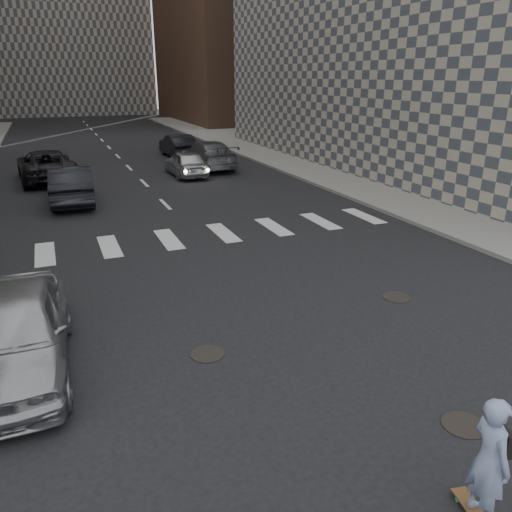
{
  "coord_description": "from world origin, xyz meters",
  "views": [
    {
      "loc": [
        -4.47,
        -7.39,
        5.36
      ],
      "look_at": [
        -0.21,
        2.95,
        1.3
      ],
      "focal_mm": 35.0,
      "sensor_mm": 36.0,
      "label": 1
    }
  ],
  "objects_px": {
    "traffic_car_c": "(46,165)",
    "traffic_car_d": "(186,163)",
    "traffic_car_e": "(178,146)",
    "skateboarder": "(490,460)",
    "traffic_car_a": "(71,184)",
    "silver_sedan": "(15,333)",
    "traffic_car_b": "(208,155)"
  },
  "relations": [
    {
      "from": "traffic_car_c",
      "to": "traffic_car_d",
      "type": "xyz_separation_m",
      "value": [
        7.26,
        -1.53,
        -0.1
      ]
    },
    {
      "from": "traffic_car_e",
      "to": "skateboarder",
      "type": "bearing_deg",
      "value": 80.86
    },
    {
      "from": "skateboarder",
      "to": "traffic_car_d",
      "type": "relative_size",
      "value": 0.43
    },
    {
      "from": "traffic_car_a",
      "to": "traffic_car_c",
      "type": "xyz_separation_m",
      "value": [
        -0.94,
        5.78,
        -0.0
      ]
    },
    {
      "from": "skateboarder",
      "to": "traffic_car_d",
      "type": "distance_m",
      "value": 24.25
    },
    {
      "from": "skateboarder",
      "to": "silver_sedan",
      "type": "height_order",
      "value": "skateboarder"
    },
    {
      "from": "skateboarder",
      "to": "traffic_car_e",
      "type": "bearing_deg",
      "value": 94.34
    },
    {
      "from": "skateboarder",
      "to": "traffic_car_a",
      "type": "xyz_separation_m",
      "value": [
        -3.73,
        19.86,
        -0.14
      ]
    },
    {
      "from": "traffic_car_b",
      "to": "traffic_car_e",
      "type": "height_order",
      "value": "traffic_car_b"
    },
    {
      "from": "skateboarder",
      "to": "traffic_car_e",
      "type": "xyz_separation_m",
      "value": [
        3.91,
        31.19,
        -0.2
      ]
    },
    {
      "from": "silver_sedan",
      "to": "traffic_car_c",
      "type": "relative_size",
      "value": 0.8
    },
    {
      "from": "traffic_car_a",
      "to": "traffic_car_d",
      "type": "height_order",
      "value": "traffic_car_a"
    },
    {
      "from": "silver_sedan",
      "to": "traffic_car_e",
      "type": "bearing_deg",
      "value": 72.37
    },
    {
      "from": "skateboarder",
      "to": "silver_sedan",
      "type": "xyz_separation_m",
      "value": [
        -5.5,
        6.0,
        -0.16
      ]
    },
    {
      "from": "skateboarder",
      "to": "traffic_car_d",
      "type": "xyz_separation_m",
      "value": [
        2.59,
        24.11,
        -0.24
      ]
    },
    {
      "from": "traffic_car_b",
      "to": "traffic_car_d",
      "type": "xyz_separation_m",
      "value": [
        -1.88,
        -1.89,
        -0.1
      ]
    },
    {
      "from": "traffic_car_a",
      "to": "traffic_car_c",
      "type": "distance_m",
      "value": 5.85
    },
    {
      "from": "traffic_car_a",
      "to": "traffic_car_b",
      "type": "distance_m",
      "value": 10.24
    },
    {
      "from": "traffic_car_c",
      "to": "traffic_car_e",
      "type": "relative_size",
      "value": 1.27
    },
    {
      "from": "silver_sedan",
      "to": "traffic_car_a",
      "type": "xyz_separation_m",
      "value": [
        1.77,
        13.86,
        0.02
      ]
    },
    {
      "from": "silver_sedan",
      "to": "traffic_car_e",
      "type": "height_order",
      "value": "silver_sedan"
    },
    {
      "from": "skateboarder",
      "to": "traffic_car_a",
      "type": "relative_size",
      "value": 0.37
    },
    {
      "from": "traffic_car_b",
      "to": "traffic_car_c",
      "type": "distance_m",
      "value": 9.15
    },
    {
      "from": "traffic_car_a",
      "to": "silver_sedan",
      "type": "bearing_deg",
      "value": 85.12
    },
    {
      "from": "traffic_car_d",
      "to": "traffic_car_c",
      "type": "bearing_deg",
      "value": -12.63
    },
    {
      "from": "traffic_car_b",
      "to": "traffic_car_d",
      "type": "bearing_deg",
      "value": 44.1
    },
    {
      "from": "traffic_car_b",
      "to": "traffic_car_d",
      "type": "height_order",
      "value": "traffic_car_b"
    },
    {
      "from": "traffic_car_d",
      "to": "traffic_car_e",
      "type": "distance_m",
      "value": 7.2
    },
    {
      "from": "skateboarder",
      "to": "traffic_car_d",
      "type": "height_order",
      "value": "skateboarder"
    },
    {
      "from": "traffic_car_c",
      "to": "traffic_car_d",
      "type": "bearing_deg",
      "value": 163.77
    },
    {
      "from": "traffic_car_a",
      "to": "traffic_car_b",
      "type": "relative_size",
      "value": 0.88
    },
    {
      "from": "traffic_car_b",
      "to": "traffic_car_c",
      "type": "height_order",
      "value": "traffic_car_b"
    }
  ]
}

